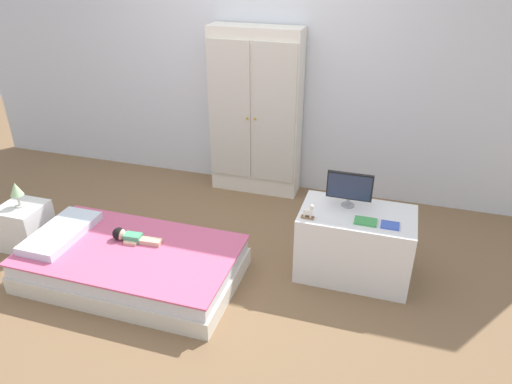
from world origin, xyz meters
name	(u,v)px	position (x,y,z in m)	size (l,w,h in m)	color
ground_plane	(203,265)	(0.00, 0.00, -0.01)	(10.00, 10.00, 0.02)	brown
back_wall	(260,53)	(0.00, 1.57, 1.35)	(6.40, 0.05, 2.70)	silver
bed	(132,263)	(-0.44, -0.31, 0.13)	(1.60, 0.90, 0.26)	silver
pillow	(61,232)	(-1.04, -0.31, 0.29)	(0.32, 0.65, 0.06)	silver
doll	(128,236)	(-0.52, -0.21, 0.30)	(0.39, 0.14, 0.10)	#4CA375
nightstand	(26,226)	(-1.51, -0.18, 0.19)	(0.34, 0.34, 0.38)	white
table_lamp	(16,190)	(-1.51, -0.18, 0.53)	(0.11, 0.11, 0.21)	#B7B2AD
wardrobe	(256,113)	(0.01, 1.39, 0.81)	(0.87, 0.30, 1.62)	white
tv_stand	(355,244)	(1.15, 0.24, 0.27)	(0.83, 0.50, 0.54)	white
tv_monitor	(350,187)	(1.06, 0.33, 0.69)	(0.34, 0.10, 0.27)	#99999E
rocking_horse_toy	(309,212)	(0.82, 0.07, 0.59)	(0.09, 0.04, 0.11)	#8E6642
book_green	(366,221)	(1.21, 0.13, 0.55)	(0.16, 0.11, 0.02)	#429E51
book_blue	(390,225)	(1.38, 0.13, 0.55)	(0.13, 0.10, 0.01)	blue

